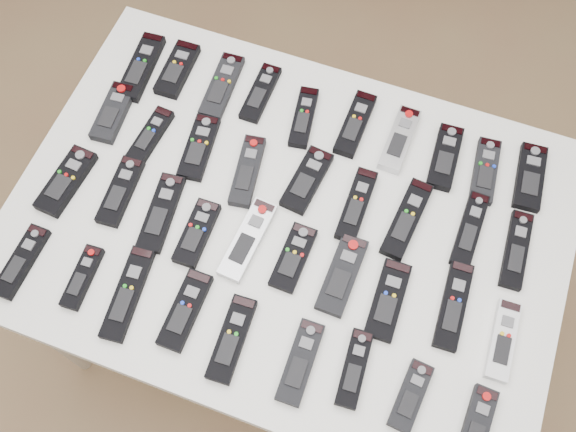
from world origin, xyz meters
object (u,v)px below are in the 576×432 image
(remote_13, at_px, (247,171))
(remote_35, at_px, (354,368))
(remote_14, at_px, (307,180))
(remote_19, at_px, (66,181))
(remote_29, at_px, (22,262))
(remote_33, at_px, (232,339))
(remote_25, at_px, (342,275))
(remote_22, at_px, (197,233))
(remote_30, at_px, (82,277))
(remote_15, at_px, (356,205))
(remote_21, at_px, (161,213))
(table, at_px, (288,230))
(remote_37, at_px, (476,427))
(remote_4, at_px, (304,117))
(remote_24, at_px, (293,258))
(remote_16, at_px, (407,219))
(remote_32, at_px, (185,310))
(remote_5, at_px, (355,124))
(remote_17, at_px, (470,229))
(remote_26, at_px, (388,300))
(remote_3, at_px, (261,93))
(remote_1, at_px, (177,69))
(remote_11, at_px, (151,135))
(remote_7, at_px, (445,157))
(remote_23, at_px, (248,240))
(remote_28, at_px, (503,340))
(remote_18, at_px, (516,250))
(remote_36, at_px, (411,396))
(remote_2, at_px, (222,86))
(remote_27, at_px, (453,305))
(remote_12, at_px, (199,147))
(remote_8, at_px, (485,171))
(remote_20, at_px, (121,191))
(remote_34, at_px, (300,362))
(remote_6, at_px, (399,139))
(remote_0, at_px, (141,67))
(remote_31, at_px, (128,293))
(remote_10, at_px, (113,113))
(remote_9, at_px, (530,177))

(remote_13, height_order, remote_35, remote_13)
(remote_14, relative_size, remote_19, 0.95)
(remote_29, relative_size, remote_33, 0.94)
(remote_25, distance_m, remote_35, 0.20)
(remote_22, distance_m, remote_30, 0.26)
(remote_15, bearing_deg, remote_21, -157.78)
(remote_29, height_order, remote_33, remote_33)
(table, xyz_separation_m, remote_37, (0.50, -0.30, 0.07))
(remote_4, xyz_separation_m, remote_24, (0.10, -0.35, -0.00))
(remote_16, bearing_deg, remote_32, -130.22)
(remote_5, height_order, remote_17, remote_5)
(remote_26, relative_size, remote_32, 1.01)
(remote_3, distance_m, remote_26, 0.60)
(remote_21, relative_size, remote_33, 1.05)
(remote_17, bearing_deg, remote_19, -165.99)
(remote_19, bearing_deg, remote_4, 42.40)
(remote_1, relative_size, remote_22, 1.04)
(remote_11, height_order, remote_17, same)
(remote_7, xyz_separation_m, remote_23, (-0.36, -0.36, -0.00))
(remote_16, bearing_deg, remote_28, -30.99)
(remote_18, bearing_deg, remote_36, -111.68)
(remote_2, height_order, remote_27, same)
(remote_12, height_order, remote_29, same)
(remote_8, xyz_separation_m, remote_25, (-0.23, -0.36, 0.00))
(remote_7, relative_size, remote_37, 1.06)
(remote_20, height_order, remote_30, same)
(remote_34, height_order, remote_37, remote_37)
(remote_15, height_order, remote_19, same)
(remote_6, relative_size, remote_36, 1.25)
(remote_6, height_order, remote_29, remote_6)
(remote_28, bearing_deg, remote_20, 175.78)
(remote_4, bearing_deg, remote_16, -38.36)
(remote_16, xyz_separation_m, remote_17, (0.14, 0.02, -0.00))
(remote_0, height_order, remote_16, same)
(remote_2, distance_m, remote_27, 0.77)
(remote_27, relative_size, remote_33, 1.07)
(remote_1, bearing_deg, remote_0, -165.79)
(remote_3, distance_m, remote_30, 0.61)
(remote_13, height_order, remote_19, same)
(remote_0, relative_size, remote_37, 1.26)
(remote_5, distance_m, remote_31, 0.66)
(remote_35, xyz_separation_m, remote_37, (0.26, -0.03, -0.00))
(remote_19, relative_size, remote_36, 1.24)
(remote_5, distance_m, remote_10, 0.59)
(remote_7, height_order, remote_35, same)
(remote_9, xyz_separation_m, remote_24, (-0.45, -0.38, -0.00))
(table, height_order, remote_25, remote_25)
(remote_6, distance_m, remote_16, 0.21)
(remote_3, height_order, remote_6, remote_6)
(remote_2, bearing_deg, remote_35, -49.79)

